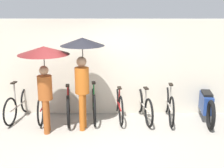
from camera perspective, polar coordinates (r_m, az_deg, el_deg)
The scene contains 12 objects.
ground_plane at distance 6.60m, azimuth -4.18°, elevation -11.16°, with size 30.00×30.00×0.00m, color gray.
back_wall at distance 8.02m, azimuth -3.30°, elevation 3.03°, with size 12.70×0.12×2.45m.
parked_bicycle_0 at distance 8.20m, azimuth -16.65°, elevation -3.55°, with size 0.44×1.63×1.06m.
parked_bicycle_1 at distance 8.08m, azimuth -12.31°, elevation -3.50°, with size 0.44×1.71×1.00m.
parked_bicycle_2 at distance 7.89m, azimuth -7.98°, elevation -3.56°, with size 0.44×1.83×1.07m.
parked_bicycle_3 at distance 7.92m, azimuth -3.36°, elevation -3.40°, with size 0.44×1.78×1.05m.
parked_bicycle_4 at distance 7.89m, azimuth 1.19°, elevation -3.53°, with size 0.44×1.73×1.02m.
parked_bicycle_5 at distance 7.85m, azimuth 5.80°, elevation -3.85°, with size 0.46×1.68×1.04m.
parked_bicycle_6 at distance 7.94m, azimuth 10.34°, elevation -3.61°, with size 0.44×1.76×1.07m.
pedestrian_leading at distance 6.96m, azimuth -12.33°, elevation 3.79°, with size 1.13×1.13×1.94m.
pedestrian_center at distance 6.99m, azimuth -5.47°, elevation 4.65°, with size 0.99×0.99×2.11m.
motorcycle at distance 8.15m, azimuth 16.81°, elevation -3.50°, with size 0.58×1.97×0.91m.
Camera 1 is at (0.51, -5.88, 2.96)m, focal length 50.00 mm.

